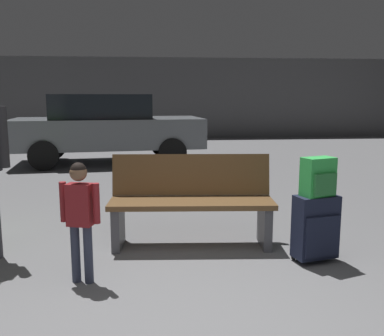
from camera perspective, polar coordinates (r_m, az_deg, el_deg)
The scene contains 7 objects.
ground_plane at distance 6.53m, azimuth -3.61°, elevation -3.91°, with size 18.00×18.00×0.10m, color slate.
garage_back_wall at distance 15.21m, azimuth -4.76°, elevation 9.25°, with size 18.00×0.12×2.80m, color #565658.
bench at distance 4.24m, azimuth -0.07°, elevation -4.42°, with size 1.63×0.64×0.89m.
suitcase at distance 3.98m, azimuth 16.20°, elevation -7.58°, with size 0.42×0.30×0.60m.
backpack_bright at distance 3.87m, azimuth 16.52°, elevation -1.20°, with size 0.32×0.26×0.34m.
child at distance 3.45m, azimuth -14.73°, elevation -5.39°, with size 0.32×0.23×0.97m.
parked_car_far at distance 9.70m, azimuth -11.30°, elevation 5.45°, with size 4.26×2.13×1.51m.
Camera 1 is at (-0.19, -2.34, 1.46)m, focal length 39.97 mm.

